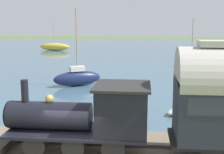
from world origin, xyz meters
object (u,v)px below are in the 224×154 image
rowboat_near_shore (120,112)px  sailboat_white (191,63)px  sailboat_yellow (55,47)px  sailboat_navy (77,78)px  rowboat_mid_harbor (180,109)px  steam_locomotive (91,114)px

rowboat_near_shore → sailboat_white: bearing=-45.9°
sailboat_white → sailboat_yellow: 30.58m
sailboat_navy → rowboat_mid_harbor: (-7.72, -8.59, -0.54)m
steam_locomotive → rowboat_near_shore: (7.10, -0.73, -2.02)m
sailboat_white → rowboat_near_shore: bearing=160.4°
sailboat_yellow → rowboat_mid_harbor: 44.70m
sailboat_navy → steam_locomotive: bearing=165.5°
sailboat_white → sailboat_navy: bearing=136.5°
sailboat_navy → sailboat_white: 17.93m
rowboat_mid_harbor → rowboat_near_shore: rowboat_mid_harbor is taller
sailboat_navy → rowboat_near_shore: bearing=179.9°
steam_locomotive → sailboat_white: 29.94m
sailboat_white → rowboat_near_shore: 22.91m
sailboat_navy → rowboat_mid_harbor: sailboat_navy is taller
sailboat_yellow → rowboat_near_shore: sailboat_yellow is taller
sailboat_navy → sailboat_white: bearing=-72.1°
steam_locomotive → rowboat_near_shore: bearing=-5.9°
steam_locomotive → sailboat_white: sailboat_white is taller
sailboat_yellow → rowboat_mid_harbor: bearing=-144.0°
rowboat_near_shore → sailboat_navy: bearing=2.2°
steam_locomotive → rowboat_near_shore: 7.42m
steam_locomotive → sailboat_yellow: 50.35m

